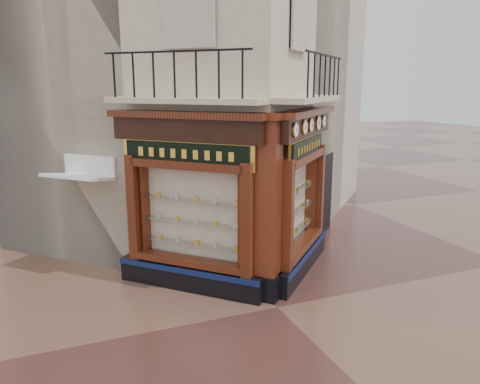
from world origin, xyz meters
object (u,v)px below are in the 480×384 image
corner_pilaster (268,211)px  clock_e (323,121)px  clock_a (295,130)px  signboard_left (186,154)px  awning (85,273)px  clock_b (304,127)px  clock_c (311,125)px  signboard_right (307,147)px  clock_d (318,123)px

corner_pilaster → clock_e: corner_pilaster is taller
clock_a → clock_e: bearing=0.0°
clock_a → clock_e: size_ratio=1.03×
clock_e → signboard_left: size_ratio=0.14×
corner_pilaster → signboard_left: (-1.46, 1.01, 1.15)m
clock_a → corner_pilaster: bearing=131.1°
awning → clock_b: bearing=-162.5°
corner_pilaster → clock_c: 2.36m
clock_a → clock_c: bearing=0.0°
clock_b → signboard_right: 0.86m
clock_b → awning: clock_b is taller
clock_c → clock_d: (0.49, 0.49, 0.00)m
signboard_left → clock_a: bearing=-162.4°
clock_a → awning: (-4.14, 2.91, -3.62)m
clock_e → awning: 7.02m
awning → signboard_left: 4.19m
corner_pilaster → awning: size_ratio=2.67×
clock_d → signboard_right: size_ratio=0.18×
clock_e → signboard_right: bearing=174.3°
clock_a → signboard_right: 1.48m
clock_b → signboard_right: bearing=9.3°
clock_c → awning: 6.51m
clock_c → signboard_right: bearing=39.5°
clock_b → signboard_left: size_ratio=0.15×
clock_b → clock_d: size_ratio=0.93×
signboard_right → clock_c: bearing=-140.5°
corner_pilaster → signboard_right: size_ratio=2.07×
clock_b → signboard_right: clock_b is taller
corner_pilaster → signboard_left: 2.12m
clock_e → clock_b: bearing=-180.0°
clock_b → signboard_left: 2.63m
corner_pilaster → clock_b: corner_pilaster is taller
corner_pilaster → clock_b: 2.03m
signboard_left → signboard_right: bearing=-135.0°
clock_a → signboard_left: 2.34m
awning → clock_d: bearing=-150.6°
clock_d → clock_e: 0.55m
corner_pilaster → clock_e: bearing=-8.5°
clock_d → awning: bearing=119.4°
clock_a → clock_d: clock_d is taller
signboard_right → corner_pilaster: bearing=169.8°
signboard_left → corner_pilaster: bearing=-169.8°
signboard_left → clock_d: bearing=-129.6°
clock_e → awning: (-5.90, 1.15, -3.62)m
clock_e → signboard_left: bearing=145.6°
clock_a → signboard_right: clock_a is taller
corner_pilaster → clock_a: size_ratio=12.51×
corner_pilaster → awning: 4.98m
clock_b → awning: bearing=107.5°
clock_a → clock_d: (1.37, 1.37, 0.00)m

